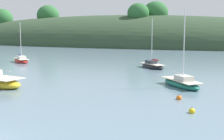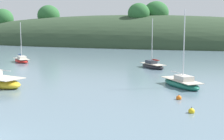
# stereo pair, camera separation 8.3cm
# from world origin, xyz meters

# --- Properties ---
(far_shoreline_hill) EXTENTS (150.00, 36.00, 23.70)m
(far_shoreline_hill) POSITION_xyz_m (-25.23, 85.87, 0.14)
(far_shoreline_hill) COLOR #2D422B
(far_shoreline_hill) RESTS_ON ground
(sailboat_cream_ketch) EXTENTS (5.08, 5.41, 7.69)m
(sailboat_cream_ketch) POSITION_xyz_m (7.57, 19.50, 0.35)
(sailboat_cream_ketch) COLOR #196B56
(sailboat_cream_ketch) RESTS_ON ground
(sailboat_red_portside) EXTENTS (4.83, 4.71, 7.21)m
(sailboat_red_portside) POSITION_xyz_m (1.33, 32.30, 0.34)
(sailboat_red_portside) COLOR #232328
(sailboat_red_portside) RESTS_ON ground
(sailboat_blue_center) EXTENTS (5.12, 4.44, 6.79)m
(sailboat_blue_center) POSITION_xyz_m (-20.87, 31.32, 0.34)
(sailboat_blue_center) COLOR red
(sailboat_blue_center) RESTS_ON ground
(mooring_buoy_inner) EXTENTS (0.44, 0.44, 0.54)m
(mooring_buoy_inner) POSITION_xyz_m (8.30, 13.85, 0.12)
(mooring_buoy_inner) COLOR orange
(mooring_buoy_inner) RESTS_ON ground
(mooring_buoy_channel) EXTENTS (0.44, 0.44, 0.54)m
(mooring_buoy_channel) POSITION_xyz_m (9.80, 10.12, 0.12)
(mooring_buoy_channel) COLOR yellow
(mooring_buoy_channel) RESTS_ON ground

